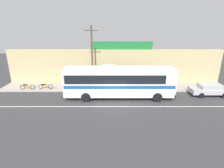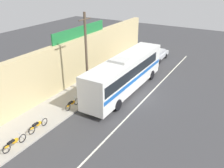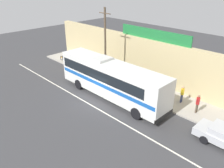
{
  "view_description": "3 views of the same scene",
  "coord_description": "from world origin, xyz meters",
  "px_view_note": "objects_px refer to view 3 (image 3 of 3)",
  "views": [
    {
      "loc": [
        -0.37,
        -17.49,
        8.09
      ],
      "look_at": [
        -0.41,
        2.2,
        1.47
      ],
      "focal_mm": 28.43,
      "sensor_mm": 36.0,
      "label": 1
    },
    {
      "loc": [
        -19.26,
        -8.35,
        10.99
      ],
      "look_at": [
        -0.93,
        2.38,
        1.16
      ],
      "focal_mm": 38.72,
      "sensor_mm": 36.0,
      "label": 2
    },
    {
      "loc": [
        14.35,
        -12.03,
        10.78
      ],
      "look_at": [
        0.3,
        1.89,
        1.28
      ],
      "focal_mm": 35.94,
      "sensor_mm": 36.0,
      "label": 3
    }
  ],
  "objects_px": {
    "utility_pole": "(105,45)",
    "pedestrian_by_curb": "(120,71)",
    "motorcycle_red": "(93,70)",
    "pedestrian_near_shop": "(198,102)",
    "intercity_bus": "(110,78)",
    "motorcycle_purple": "(64,58)",
    "motorcycle_black": "(75,62)",
    "pedestrian_far_left": "(182,93)"
  },
  "relations": [
    {
      "from": "utility_pole",
      "to": "pedestrian_by_curb",
      "type": "relative_size",
      "value": 4.73
    },
    {
      "from": "motorcycle_red",
      "to": "pedestrian_near_shop",
      "type": "distance_m",
      "value": 12.93
    },
    {
      "from": "intercity_bus",
      "to": "motorcycle_red",
      "type": "height_order",
      "value": "intercity_bus"
    },
    {
      "from": "intercity_bus",
      "to": "motorcycle_red",
      "type": "relative_size",
      "value": 6.7
    },
    {
      "from": "motorcycle_purple",
      "to": "motorcycle_black",
      "type": "xyz_separation_m",
      "value": [
        2.29,
        0.14,
        0.0
      ]
    },
    {
      "from": "intercity_bus",
      "to": "motorcycle_red",
      "type": "distance_m",
      "value": 6.13
    },
    {
      "from": "pedestrian_far_left",
      "to": "motorcycle_black",
      "type": "bearing_deg",
      "value": -175.16
    },
    {
      "from": "pedestrian_far_left",
      "to": "intercity_bus",
      "type": "bearing_deg",
      "value": -146.07
    },
    {
      "from": "pedestrian_by_curb",
      "to": "intercity_bus",
      "type": "bearing_deg",
      "value": -59.92
    },
    {
      "from": "intercity_bus",
      "to": "pedestrian_far_left",
      "type": "distance_m",
      "value": 6.84
    },
    {
      "from": "motorcycle_purple",
      "to": "pedestrian_far_left",
      "type": "relative_size",
      "value": 1.16
    },
    {
      "from": "intercity_bus",
      "to": "pedestrian_far_left",
      "type": "bearing_deg",
      "value": 33.93
    },
    {
      "from": "motorcycle_red",
      "to": "pedestrian_far_left",
      "type": "relative_size",
      "value": 1.1
    },
    {
      "from": "motorcycle_black",
      "to": "pedestrian_far_left",
      "type": "distance_m",
      "value": 15.02
    },
    {
      "from": "intercity_bus",
      "to": "utility_pole",
      "type": "relative_size",
      "value": 1.55
    },
    {
      "from": "pedestrian_far_left",
      "to": "pedestrian_by_curb",
      "type": "height_order",
      "value": "pedestrian_by_curb"
    },
    {
      "from": "motorcycle_purple",
      "to": "pedestrian_far_left",
      "type": "height_order",
      "value": "pedestrian_far_left"
    },
    {
      "from": "motorcycle_red",
      "to": "pedestrian_near_shop",
      "type": "height_order",
      "value": "pedestrian_near_shop"
    },
    {
      "from": "intercity_bus",
      "to": "motorcycle_black",
      "type": "height_order",
      "value": "intercity_bus"
    },
    {
      "from": "pedestrian_near_shop",
      "to": "pedestrian_by_curb",
      "type": "bearing_deg",
      "value": 177.19
    },
    {
      "from": "intercity_bus",
      "to": "pedestrian_by_curb",
      "type": "bearing_deg",
      "value": 120.08
    },
    {
      "from": "utility_pole",
      "to": "pedestrian_near_shop",
      "type": "relative_size",
      "value": 4.57
    },
    {
      "from": "intercity_bus",
      "to": "motorcycle_red",
      "type": "xyz_separation_m",
      "value": [
        -5.46,
        2.36,
        -1.5
      ]
    },
    {
      "from": "pedestrian_far_left",
      "to": "pedestrian_by_curb",
      "type": "relative_size",
      "value": 0.99
    },
    {
      "from": "utility_pole",
      "to": "motorcycle_red",
      "type": "distance_m",
      "value": 4.35
    },
    {
      "from": "motorcycle_purple",
      "to": "motorcycle_black",
      "type": "bearing_deg",
      "value": 3.59
    },
    {
      "from": "pedestrian_by_curb",
      "to": "motorcycle_red",
      "type": "bearing_deg",
      "value": -160.38
    },
    {
      "from": "pedestrian_by_curb",
      "to": "utility_pole",
      "type": "bearing_deg",
      "value": -129.87
    },
    {
      "from": "motorcycle_black",
      "to": "pedestrian_near_shop",
      "type": "bearing_deg",
      "value": 2.0
    },
    {
      "from": "motorcycle_purple",
      "to": "motorcycle_red",
      "type": "height_order",
      "value": "same"
    },
    {
      "from": "pedestrian_far_left",
      "to": "pedestrian_near_shop",
      "type": "bearing_deg",
      "value": -20.38
    },
    {
      "from": "motorcycle_purple",
      "to": "pedestrian_near_shop",
      "type": "distance_m",
      "value": 19.09
    },
    {
      "from": "intercity_bus",
      "to": "motorcycle_purple",
      "type": "relative_size",
      "value": 6.37
    },
    {
      "from": "motorcycle_purple",
      "to": "motorcycle_black",
      "type": "distance_m",
      "value": 2.29
    },
    {
      "from": "pedestrian_by_curb",
      "to": "pedestrian_near_shop",
      "type": "xyz_separation_m",
      "value": [
        9.51,
        -0.47,
        0.04
      ]
    },
    {
      "from": "intercity_bus",
      "to": "motorcycle_black",
      "type": "relative_size",
      "value": 6.46
    },
    {
      "from": "utility_pole",
      "to": "intercity_bus",
      "type": "bearing_deg",
      "value": -36.3
    },
    {
      "from": "utility_pole",
      "to": "pedestrian_by_curb",
      "type": "xyz_separation_m",
      "value": [
        1.06,
        1.27,
        -3.12
      ]
    },
    {
      "from": "pedestrian_by_curb",
      "to": "motorcycle_black",
      "type": "bearing_deg",
      "value": -171.75
    },
    {
      "from": "motorcycle_black",
      "to": "motorcycle_purple",
      "type": "bearing_deg",
      "value": -176.41
    },
    {
      "from": "motorcycle_purple",
      "to": "pedestrian_far_left",
      "type": "bearing_deg",
      "value": 4.67
    },
    {
      "from": "motorcycle_red",
      "to": "pedestrian_far_left",
      "type": "height_order",
      "value": "pedestrian_far_left"
    }
  ]
}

